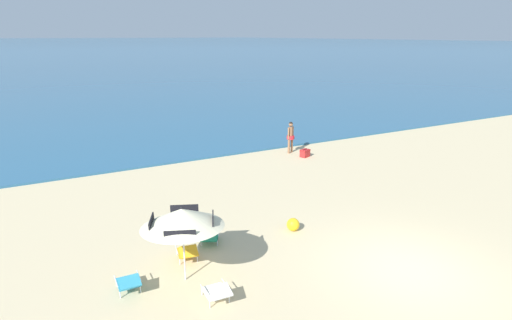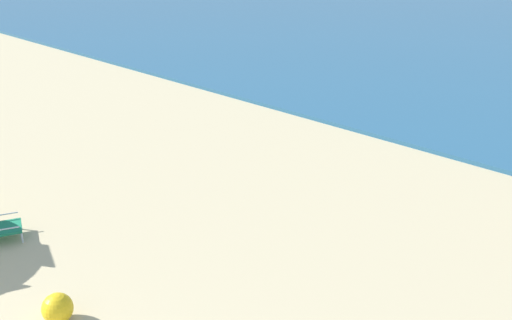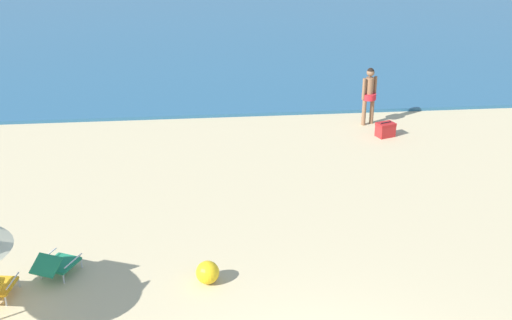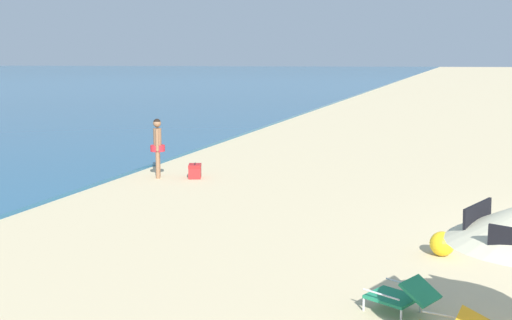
{
  "view_description": "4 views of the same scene",
  "coord_description": "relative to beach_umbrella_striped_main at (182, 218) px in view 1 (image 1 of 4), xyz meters",
  "views": [
    {
      "loc": [
        -8.36,
        -6.83,
        6.17
      ],
      "look_at": [
        -0.81,
        7.34,
        1.3
      ],
      "focal_mm": 29.13,
      "sensor_mm": 36.0,
      "label": 1
    },
    {
      "loc": [
        5.31,
        0.11,
        5.34
      ],
      "look_at": [
        -1.47,
        7.47,
        1.17
      ],
      "focal_mm": 44.41,
      "sensor_mm": 36.0,
      "label": 2
    },
    {
      "loc": [
        -1.62,
        -6.86,
        6.8
      ],
      "look_at": [
        -0.33,
        6.14,
        1.26
      ],
      "focal_mm": 47.23,
      "sensor_mm": 36.0,
      "label": 3
    },
    {
      "loc": [
        -12.06,
        3.46,
        3.31
      ],
      "look_at": [
        -0.06,
        7.35,
        1.27
      ],
      "focal_mm": 42.66,
      "sensor_mm": 36.0,
      "label": 4
    }
  ],
  "objects": [
    {
      "name": "lounge_chair_beside_umbrella",
      "position": [
        0.37,
        0.89,
        -1.5
      ],
      "size": [
        0.67,
        0.95,
        0.51
      ],
      "color": "gold",
      "rests_on": "ground"
    },
    {
      "name": "lounge_chair_facing_sea",
      "position": [
        -1.42,
        0.14,
        -1.49
      ],
      "size": [
        0.59,
        0.87,
        0.49
      ],
      "color": "teal",
      "rests_on": "ground"
    },
    {
      "name": "beach_umbrella_striped_main",
      "position": [
        0.0,
        0.0,
        0.0
      ],
      "size": [
        2.4,
        2.42,
        2.08
      ],
      "color": "silver",
      "rests_on": "ground"
    },
    {
      "name": "ocean_water",
      "position": [
        5.52,
        410.05,
        -1.72
      ],
      "size": [
        800.0,
        800.0,
        0.1
      ],
      "primitive_type": "cube",
      "color": "#285B7F",
      "rests_on": "ground"
    },
    {
      "name": "cooler_box",
      "position": [
        9.27,
        7.99,
        -1.57
      ],
      "size": [
        0.58,
        0.5,
        0.43
      ],
      "color": "red",
      "rests_on": "ground"
    },
    {
      "name": "lounge_chair_spare_folded",
      "position": [
        0.37,
        -1.26,
        -1.49
      ],
      "size": [
        0.6,
        0.88,
        0.49
      ],
      "color": "white",
      "rests_on": "ground"
    },
    {
      "name": "person_standing_near_shore",
      "position": [
        9.02,
        9.03,
        -0.79
      ],
      "size": [
        0.47,
        0.42,
        1.71
      ],
      "color": "#8C6042",
      "rests_on": "ground"
    },
    {
      "name": "ground_plane",
      "position": [
        5.52,
        -2.44,
        -1.77
      ],
      "size": [
        800.0,
        800.0,
        0.0
      ],
      "primitive_type": "plane",
      "color": "#CCB78C"
    },
    {
      "name": "beach_ball",
      "position": [
        4.05,
        1.08,
        -1.56
      ],
      "size": [
        0.43,
        0.43,
        0.43
      ],
      "primitive_type": "sphere",
      "color": "yellow",
      "rests_on": "ground"
    },
    {
      "name": "lounge_chair_under_umbrella",
      "position": [
        1.3,
        1.54,
        -1.5
      ],
      "size": [
        0.86,
        1.03,
        0.52
      ],
      "color": "#1E7F56",
      "rests_on": "ground"
    }
  ]
}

